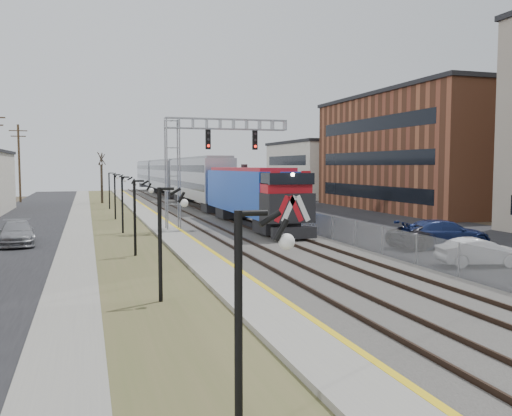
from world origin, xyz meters
name	(u,v)px	position (x,y,z in m)	size (l,w,h in m)	color
ground	(385,375)	(0.00, 0.00, 0.00)	(160.00, 160.00, 0.00)	#473D2D
street_west	(18,226)	(-11.50, 35.00, 0.02)	(7.00, 120.00, 0.04)	black
sidewalk	(79,224)	(-7.00, 35.00, 0.04)	(2.00, 120.00, 0.08)	gray
grass_median	(117,223)	(-4.00, 35.00, 0.03)	(4.00, 120.00, 0.06)	#4B502A
platform	(154,221)	(-1.00, 35.00, 0.12)	(2.00, 120.00, 0.24)	gray
ballast_bed	(213,219)	(4.00, 35.00, 0.10)	(8.00, 120.00, 0.20)	#595651
parking_lot	(339,217)	(16.00, 35.00, 0.02)	(16.00, 120.00, 0.04)	black
platform_edge	(165,219)	(-0.12, 35.00, 0.24)	(0.24, 120.00, 0.01)	gold
track_near	(190,218)	(2.00, 35.00, 0.28)	(1.58, 120.00, 0.15)	#2D2119
track_far	(229,217)	(5.50, 35.00, 0.28)	(1.58, 120.00, 0.15)	#2D2119
train	(176,179)	(5.50, 64.07, 2.92)	(3.00, 85.85, 5.33)	#1641B4
signal_gantry	(196,154)	(1.22, 27.99, 5.59)	(9.00, 1.07, 8.15)	gray
lampposts	(134,218)	(-4.00, 18.29, 2.00)	(0.14, 62.14, 4.00)	black
fence	(259,210)	(8.20, 35.00, 0.80)	(0.04, 120.00, 1.60)	gray
buildings_east	(494,149)	(30.00, 31.18, 6.31)	(16.00, 76.00, 15.00)	gray
bare_trees	(8,190)	(-12.66, 38.91, 2.70)	(12.30, 42.30, 5.95)	#382D23
car_lot_b	(480,253)	(11.20, 10.33, 0.65)	(1.37, 3.93, 1.29)	silver
car_lot_c	(429,236)	(12.44, 16.10, 0.70)	(2.31, 5.02, 1.39)	black
car_lot_d	(444,234)	(13.31, 15.86, 0.79)	(2.21, 5.44, 1.58)	navy
car_lot_e	(284,209)	(10.68, 35.42, 0.81)	(1.91, 4.75, 1.62)	gray
car_street_b	(17,233)	(-10.37, 24.32, 0.70)	(1.97, 4.84, 1.41)	gray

